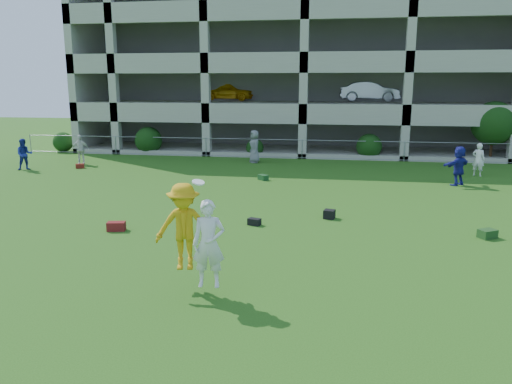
% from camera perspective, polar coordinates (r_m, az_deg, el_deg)
% --- Properties ---
extents(ground, '(100.00, 100.00, 0.00)m').
position_cam_1_polar(ground, '(12.17, -1.44, -9.50)').
color(ground, '#235114').
rests_on(ground, ground).
extents(bystander_a, '(1.02, 0.97, 1.66)m').
position_cam_1_polar(bystander_a, '(29.12, -24.95, 3.92)').
color(bystander_a, navy).
rests_on(bystander_a, ground).
extents(bystander_b, '(1.06, 0.68, 1.68)m').
position_cam_1_polar(bystander_b, '(29.92, -19.45, 4.59)').
color(bystander_b, silver).
rests_on(bystander_b, ground).
extents(bystander_c, '(0.94, 1.09, 1.87)m').
position_cam_1_polar(bystander_c, '(28.82, -0.17, 5.22)').
color(bystander_c, slate).
rests_on(bystander_c, ground).
extents(bystander_d, '(1.56, 1.51, 1.77)m').
position_cam_1_polar(bystander_d, '(24.18, 22.15, 2.79)').
color(bystander_d, navy).
rests_on(bystander_d, ground).
extents(bystander_e, '(0.71, 0.63, 1.64)m').
position_cam_1_polar(bystander_e, '(27.02, 24.07, 3.40)').
color(bystander_e, white).
rests_on(bystander_e, ground).
extents(bag_red_a, '(0.60, 0.41, 0.28)m').
position_cam_1_polar(bag_red_a, '(16.24, -15.68, -3.79)').
color(bag_red_a, '#5F1810').
rests_on(bag_red_a, ground).
extents(bag_black_b, '(0.46, 0.37, 0.22)m').
position_cam_1_polar(bag_black_b, '(16.25, -0.19, -3.42)').
color(bag_black_b, black).
rests_on(bag_black_b, ground).
extents(bag_green_c, '(0.61, 0.56, 0.26)m').
position_cam_1_polar(bag_green_c, '(16.44, 24.93, -4.35)').
color(bag_green_c, '#193C15').
rests_on(bag_green_c, ground).
extents(crate_d, '(0.42, 0.42, 0.30)m').
position_cam_1_polar(crate_d, '(17.20, 8.38, -2.52)').
color(crate_d, black).
rests_on(crate_d, ground).
extents(bag_red_f, '(0.53, 0.46, 0.24)m').
position_cam_1_polar(bag_red_f, '(28.68, -19.48, 2.82)').
color(bag_red_f, '#611910').
rests_on(bag_red_f, ground).
extents(bag_green_g, '(0.56, 0.57, 0.25)m').
position_cam_1_polar(bag_green_g, '(23.75, 0.82, 1.69)').
color(bag_green_g, '#153B1A').
rests_on(bag_green_g, ground).
extents(frisbee_contest, '(1.68, 1.02, 2.29)m').
position_cam_1_polar(frisbee_contest, '(10.95, -7.53, -4.43)').
color(frisbee_contest, gold).
rests_on(frisbee_contest, ground).
extents(parking_garage, '(30.00, 14.00, 12.00)m').
position_cam_1_polar(parking_garage, '(38.88, 6.41, 14.50)').
color(parking_garage, '#9E998C').
rests_on(parking_garage, ground).
extents(fence, '(36.06, 0.06, 1.20)m').
position_cam_1_polar(fence, '(30.42, 5.28, 4.93)').
color(fence, gray).
rests_on(fence, ground).
extents(shrub_row, '(34.38, 2.52, 3.50)m').
position_cam_1_polar(shrub_row, '(31.04, 13.95, 6.43)').
color(shrub_row, '#163D11').
rests_on(shrub_row, ground).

